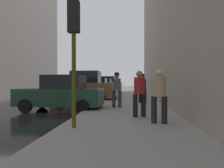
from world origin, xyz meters
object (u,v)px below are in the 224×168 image
Objects in this scene: pedestrian_with_fedora at (143,87)px; pedestrian_in_red_jacket at (139,91)px; parked_white_van at (107,84)px; pedestrian_in_tan_coat at (159,93)px; parked_bronze_suv at (84,87)px; parked_gray_coupe at (95,88)px; parked_dark_green_sedan at (61,94)px; parked_silver_sedan at (102,87)px; traffic_light at (74,36)px; pedestrian_with_beanie at (117,88)px; fire_hydrant at (107,95)px; duffel_bag at (115,98)px.

pedestrian_with_fedora is 5.51m from pedestrian_in_red_jacket.
parked_white_van is 25.95m from pedestrian_in_tan_coat.
parked_gray_coupe is at bearing 90.00° from parked_bronze_suv.
parked_gray_coupe is at bearing 90.00° from parked_dark_green_sedan.
pedestrian_in_red_jacket is (3.80, -18.31, 0.26)m from parked_silver_sedan.
traffic_light is 2.03× the size of pedestrian_with_fedora.
parked_white_van is at bearing 97.38° from pedestrian_with_beanie.
parked_white_van is at bearing 102.63° from pedestrian_with_fedora.
parked_bronze_suv and parked_white_van have the same top height.
parked_dark_green_sedan is 2.49× the size of pedestrian_in_red_jacket.
duffel_bag is at bearing 16.54° from fire_hydrant.
parked_silver_sedan is 6.02× the size of fire_hydrant.
fire_hydrant is 9.69m from traffic_light.
parked_white_van reaches higher than duffel_bag.
parked_bronze_suv is 2.51m from duffel_bag.
pedestrian_with_beanie is 4.40m from pedestrian_in_tan_coat.
pedestrian_with_beanie is at bearing 6.91° from parked_dark_green_sedan.
pedestrian_in_red_jacket and pedestrian_in_tan_coat have the same top height.
pedestrian_with_fedora reaches higher than parked_dark_green_sedan.
parked_bronze_suv is 10.30m from parked_silver_sedan.
pedestrian_in_tan_coat is at bearing -73.44° from fire_hydrant.
parked_white_van is at bearing 97.96° from duffel_bag.
parked_dark_green_sedan is at bearing -173.09° from pedestrian_with_beanie.
pedestrian_with_fedora is at bearing -30.72° from parked_bronze_suv.
parked_dark_green_sedan is at bearing -90.00° from parked_gray_coupe.
pedestrian_with_fedora is at bearing 60.77° from pedestrian_with_beanie.
pedestrian_in_tan_coat is at bearing -64.94° from pedestrian_in_red_jacket.
traffic_light is at bearing -107.54° from pedestrian_with_fedora.
pedestrian_with_fedora is (4.23, -18.88, 0.10)m from parked_white_van.
parked_dark_green_sedan and parked_silver_sedan have the same top height.
parked_gray_coupe is 6.08m from fire_hydrant.
traffic_light is (1.85, -4.60, 1.91)m from parked_dark_green_sedan.
parked_bronze_suv is at bearing 115.34° from pedestrian_in_tan_coat.
parked_gray_coupe is at bearing 106.06° from pedestrian_in_red_jacket.
pedestrian_in_red_jacket is (3.80, -8.00, 0.07)m from parked_bronze_suv.
pedestrian_in_tan_coat is at bearing -64.66° from parked_bronze_suv.
pedestrian_with_fedora reaches higher than fire_hydrant.
parked_silver_sedan is 11.07m from fire_hydrant.
parked_dark_green_sedan is at bearing 139.14° from pedestrian_in_tan_coat.
parked_silver_sedan is at bearing 108.27° from pedestrian_with_fedora.
fire_hydrant is at bearing 106.56° from pedestrian_in_tan_coat.
parked_gray_coupe is at bearing 106.86° from pedestrian_in_tan_coat.
pedestrian_with_fedora is 4.04× the size of duffel_bag.
parked_gray_coupe is 0.91× the size of parked_white_van.
parked_dark_green_sedan is 0.91× the size of parked_bronze_suv.
pedestrian_with_fedora is 1.04× the size of pedestrian_in_red_jacket.
pedestrian_with_fedora reaches higher than pedestrian_in_tan_coat.
parked_white_van is 1.30× the size of traffic_light.
parked_white_van reaches higher than pedestrian_with_beanie.
traffic_light reaches higher than parked_gray_coupe.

